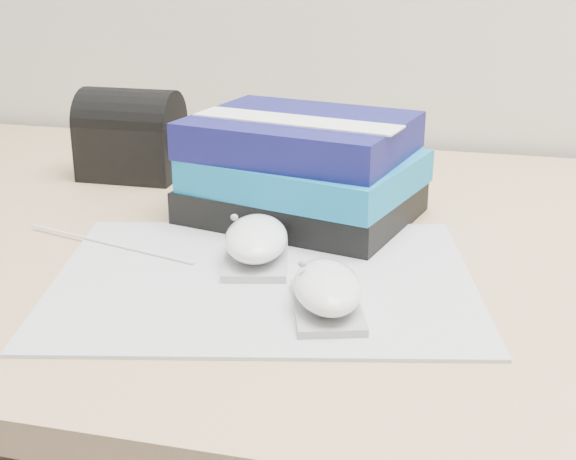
% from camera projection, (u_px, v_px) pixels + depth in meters
% --- Properties ---
extents(desk, '(1.60, 0.80, 0.73)m').
position_uv_depth(desk, '(395.00, 401.00, 0.99)').
color(desk, tan).
rests_on(desk, ground).
extents(mousepad, '(0.45, 0.38, 0.00)m').
position_uv_depth(mousepad, '(264.00, 279.00, 0.75)').
color(mousepad, '#9D9EA6').
rests_on(mousepad, desk).
extents(mouse_rear, '(0.09, 0.12, 0.05)m').
position_uv_depth(mouse_rear, '(256.00, 242.00, 0.78)').
color(mouse_rear, '#A8A8AB').
rests_on(mouse_rear, mousepad).
extents(mouse_front, '(0.09, 0.12, 0.04)m').
position_uv_depth(mouse_front, '(327.00, 290.00, 0.68)').
color(mouse_front, '#99999C').
rests_on(mouse_front, mousepad).
extents(usb_cable, '(0.21, 0.06, 0.00)m').
position_uv_depth(usb_cable, '(109.00, 243.00, 0.83)').
color(usb_cable, white).
rests_on(usb_cable, mousepad).
extents(book_stack, '(0.28, 0.24, 0.12)m').
position_uv_depth(book_stack, '(303.00, 169.00, 0.90)').
color(book_stack, black).
rests_on(book_stack, desk).
extents(pouch, '(0.13, 0.09, 0.12)m').
position_uv_depth(pouch, '(131.00, 135.00, 1.06)').
color(pouch, black).
rests_on(pouch, desk).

